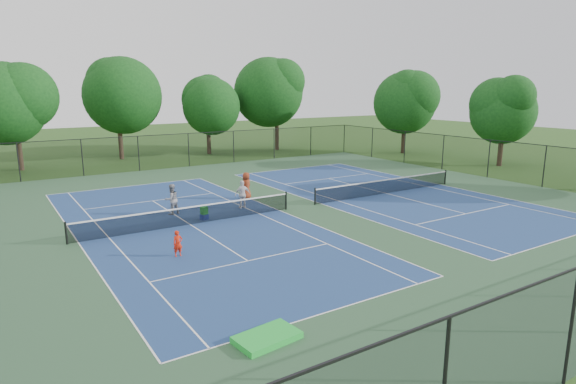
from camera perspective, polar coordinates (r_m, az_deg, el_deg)
ground at (r=28.89m, az=1.52°, el=-1.81°), size 140.00×140.00×0.00m
court_pad at (r=28.89m, az=1.52°, el=-1.80°), size 36.00×36.00×0.01m
tennis_court_left at (r=25.72m, az=-11.51°, el=-3.62°), size 12.00×23.83×1.07m
tennis_court_right at (r=33.22m, az=11.56°, el=-0.01°), size 12.00×23.83×1.07m
perimeter_fence at (r=28.54m, az=1.54°, el=1.31°), size 36.08×36.08×3.02m
tree_back_a at (r=47.24m, az=-29.78°, el=9.50°), size 6.80×6.80×9.15m
tree_back_b at (r=50.54m, az=-19.62°, el=11.11°), size 7.60×7.60×10.03m
tree_back_c at (r=52.47m, az=-9.53°, el=10.44°), size 6.00×6.00×8.40m
tree_back_d at (r=55.24m, az=-1.35°, el=12.09°), size 7.80×7.80×10.37m
tree_side_e at (r=53.72m, az=13.75°, el=10.66°), size 6.60×6.60×8.87m
tree_side_f at (r=47.64m, az=24.27°, el=9.09°), size 5.80×5.80×8.12m
child_player at (r=21.02m, az=-12.93°, el=-5.98°), size 0.42×0.28×1.13m
instructor at (r=27.84m, az=-13.63°, el=-0.85°), size 0.98×0.84×1.74m
bystander_a at (r=28.58m, az=-5.41°, el=-0.28°), size 1.01×0.47×1.68m
bystander_c at (r=31.00m, az=-4.95°, el=0.76°), size 1.00×0.87×1.72m
ball_crate at (r=26.58m, az=-9.89°, el=-2.92°), size 0.45×0.41×0.30m
ball_hopper at (r=26.49m, az=-9.92°, el=-2.18°), size 0.39×0.34×0.41m
green_tarp at (r=14.27m, az=-2.51°, el=-16.83°), size 1.91×1.28×0.19m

